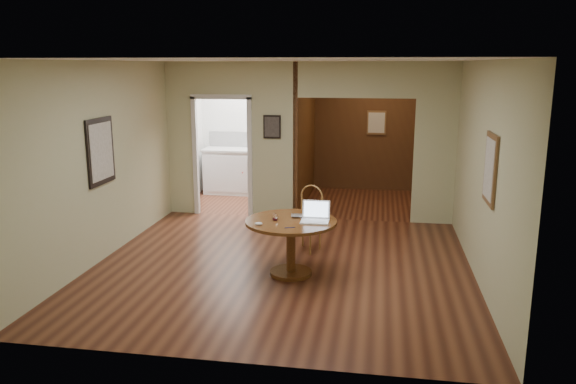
% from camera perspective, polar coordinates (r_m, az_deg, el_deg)
% --- Properties ---
extents(floor, '(5.00, 5.00, 0.00)m').
position_cam_1_polar(floor, '(7.57, -0.67, -7.62)').
color(floor, '#3F1C12').
rests_on(floor, ground).
extents(room_shell, '(5.20, 7.50, 5.00)m').
position_cam_1_polar(room_shell, '(10.32, -0.24, 5.27)').
color(room_shell, white).
rests_on(room_shell, ground).
extents(dining_table, '(1.16, 1.16, 0.72)m').
position_cam_1_polar(dining_table, '(7.15, 0.30, -4.33)').
color(dining_table, brown).
rests_on(dining_table, ground).
extents(chair, '(0.52, 0.52, 0.95)m').
position_cam_1_polar(chair, '(8.12, 2.11, -2.29)').
color(chair, brown).
rests_on(chair, ground).
extents(open_laptop, '(0.35, 0.30, 0.25)m').
position_cam_1_polar(open_laptop, '(7.06, 2.80, -2.43)').
color(open_laptop, white).
rests_on(open_laptop, dining_table).
extents(closed_laptop, '(0.39, 0.27, 0.03)m').
position_cam_1_polar(closed_laptop, '(7.18, 1.76, -2.57)').
color(closed_laptop, silver).
rests_on(closed_laptop, dining_table).
extents(mouse, '(0.10, 0.07, 0.04)m').
position_cam_1_polar(mouse, '(6.87, -3.00, -3.24)').
color(mouse, white).
rests_on(mouse, dining_table).
extents(wine_glass, '(0.08, 0.08, 0.09)m').
position_cam_1_polar(wine_glass, '(7.07, -1.33, -2.57)').
color(wine_glass, white).
rests_on(wine_glass, dining_table).
extents(pen, '(0.12, 0.06, 0.01)m').
position_cam_1_polar(pen, '(6.77, 0.19, -3.63)').
color(pen, navy).
rests_on(pen, dining_table).
extents(kitchen_cabinet, '(2.06, 0.60, 0.94)m').
position_cam_1_polar(kitchen_cabinet, '(11.69, -3.59, 2.09)').
color(kitchen_cabinet, white).
rests_on(kitchen_cabinet, ground).
extents(grocery_bag, '(0.30, 0.27, 0.26)m').
position_cam_1_polar(grocery_bag, '(11.44, 0.29, 4.91)').
color(grocery_bag, beige).
rests_on(grocery_bag, kitchen_cabinet).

